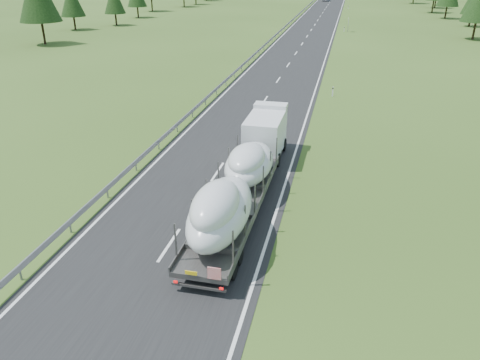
# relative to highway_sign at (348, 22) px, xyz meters

# --- Properties ---
(ground) EXTENTS (400.00, 400.00, 0.00)m
(ground) POSITION_rel_highway_sign_xyz_m (-7.20, -80.00, -1.81)
(ground) COLOR #334F1A
(ground) RESTS_ON ground
(road_surface) EXTENTS (10.00, 400.00, 0.02)m
(road_surface) POSITION_rel_highway_sign_xyz_m (-7.20, 20.00, -1.80)
(road_surface) COLOR black
(road_surface) RESTS_ON ground
(guardrail) EXTENTS (0.10, 400.00, 0.76)m
(guardrail) POSITION_rel_highway_sign_xyz_m (-12.50, 19.94, -1.21)
(guardrail) COLOR slate
(guardrail) RESTS_ON ground
(marker_posts) EXTENTS (0.13, 350.08, 1.00)m
(marker_posts) POSITION_rel_highway_sign_xyz_m (-0.70, 75.00, -1.27)
(marker_posts) COLOR silver
(marker_posts) RESTS_ON ground
(highway_sign) EXTENTS (0.08, 0.90, 2.60)m
(highway_sign) POSITION_rel_highway_sign_xyz_m (0.00, 0.00, 0.00)
(highway_sign) COLOR slate
(highway_sign) RESTS_ON ground
(boat_truck) EXTENTS (2.70, 18.09, 3.73)m
(boat_truck) POSITION_rel_highway_sign_xyz_m (-4.60, -75.06, 0.16)
(boat_truck) COLOR silver
(boat_truck) RESTS_ON ground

